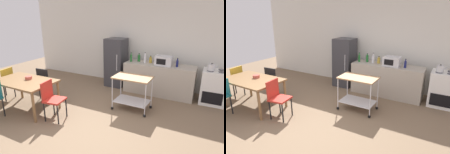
{
  "view_description": "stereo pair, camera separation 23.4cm",
  "coord_description": "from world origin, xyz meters",
  "views": [
    {
      "loc": [
        2.2,
        -2.9,
        2.3
      ],
      "look_at": [
        0.08,
        1.2,
        0.8
      ],
      "focal_mm": 31.54,
      "sensor_mm": 36.0,
      "label": 1
    },
    {
      "loc": [
        2.41,
        -2.79,
        2.3
      ],
      "look_at": [
        0.08,
        1.2,
        0.8
      ],
      "focal_mm": 31.54,
      "sensor_mm": 36.0,
      "label": 2
    }
  ],
  "objects": [
    {
      "name": "kitchen_counter",
      "position": [
        0.9,
        2.6,
        0.45
      ],
      "size": [
        2.0,
        0.64,
        0.9
      ],
      "primitive_type": "cube",
      "color": "#A89E8E",
      "rests_on": "ground_plane"
    },
    {
      "name": "ground_plane",
      "position": [
        0.0,
        0.0,
        0.0
      ],
      "size": [
        12.0,
        12.0,
        0.0
      ],
      "primitive_type": "plane",
      "color": "brown"
    },
    {
      "name": "bottle_olive_oil",
      "position": [
        0.46,
        2.59,
        1.03
      ],
      "size": [
        0.07,
        0.07,
        0.31
      ],
      "color": "silver",
      "rests_on": "kitchen_counter"
    },
    {
      "name": "microwave",
      "position": [
        1.01,
        2.57,
        1.03
      ],
      "size": [
        0.46,
        0.35,
        0.26
      ],
      "color": "silver",
      "rests_on": "kitchen_counter"
    },
    {
      "name": "bottle_wine",
      "position": [
        0.24,
        2.68,
        1.0
      ],
      "size": [
        0.08,
        0.08,
        0.25
      ],
      "color": "#1E6628",
      "rests_on": "kitchen_counter"
    },
    {
      "name": "chair_red",
      "position": [
        -0.82,
        0.04,
        0.52
      ],
      "size": [
        0.45,
        0.45,
        0.89
      ],
      "rotation": [
        0.0,
        0.0,
        1.72
      ],
      "color": "#B72D23",
      "rests_on": "ground_plane"
    },
    {
      "name": "kettle",
      "position": [
        2.23,
        2.52,
        1.0
      ],
      "size": [
        0.24,
        0.17,
        0.19
      ],
      "color": "silver",
      "rests_on": "stove_oven"
    },
    {
      "name": "bottle_vinegar",
      "position": [
        0.6,
        2.66,
        0.99
      ],
      "size": [
        0.08,
        0.08,
        0.21
      ],
      "color": "gold",
      "rests_on": "kitchen_counter"
    },
    {
      "name": "bottle_soda",
      "position": [
        0.03,
        2.55,
        1.01
      ],
      "size": [
        0.06,
        0.06,
        0.28
      ],
      "color": "#1E6628",
      "rests_on": "kitchen_counter"
    },
    {
      "name": "dining_table",
      "position": [
        -1.76,
        0.12,
        0.67
      ],
      "size": [
        1.5,
        0.9,
        0.75
      ],
      "color": "brown",
      "rests_on": "ground_plane"
    },
    {
      "name": "bottle_sesame_oil",
      "position": [
        1.39,
        2.54,
        1.0
      ],
      "size": [
        0.06,
        0.06,
        0.24
      ],
      "color": "navy",
      "rests_on": "kitchen_counter"
    },
    {
      "name": "chair_mustard",
      "position": [
        -2.76,
        0.28,
        0.52
      ],
      "size": [
        0.45,
        0.45,
        0.89
      ],
      "rotation": [
        0.0,
        0.0,
        -1.42
      ],
      "color": "gold",
      "rests_on": "ground_plane"
    },
    {
      "name": "fruit_bowl",
      "position": [
        -1.75,
        0.24,
        0.79
      ],
      "size": [
        0.16,
        0.16,
        0.07
      ],
      "primitive_type": "cylinder",
      "color": "#B24C3F",
      "rests_on": "dining_table"
    },
    {
      "name": "chair_black",
      "position": [
        -1.78,
        0.81,
        0.52
      ],
      "size": [
        0.42,
        0.42,
        0.89
      ],
      "rotation": [
        0.0,
        0.0,
        3.18
      ],
      "color": "black",
      "rests_on": "ground_plane"
    },
    {
      "name": "kitchen_cart",
      "position": [
        0.58,
        1.3,
        0.57
      ],
      "size": [
        0.91,
        0.57,
        0.85
      ],
      "color": "#A37A51",
      "rests_on": "ground_plane"
    },
    {
      "name": "stove_oven",
      "position": [
        2.35,
        2.62,
        0.45
      ],
      "size": [
        0.6,
        0.61,
        0.92
      ],
      "color": "white",
      "rests_on": "ground_plane"
    },
    {
      "name": "back_wall",
      "position": [
        0.0,
        3.2,
        1.45
      ],
      "size": [
        8.4,
        0.12,
        2.9
      ],
      "primitive_type": "cube",
      "color": "silver",
      "rests_on": "ground_plane"
    },
    {
      "name": "refrigerator",
      "position": [
        -0.55,
        2.7,
        0.78
      ],
      "size": [
        0.6,
        0.63,
        1.55
      ],
      "color": "#333338",
      "rests_on": "ground_plane"
    }
  ]
}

